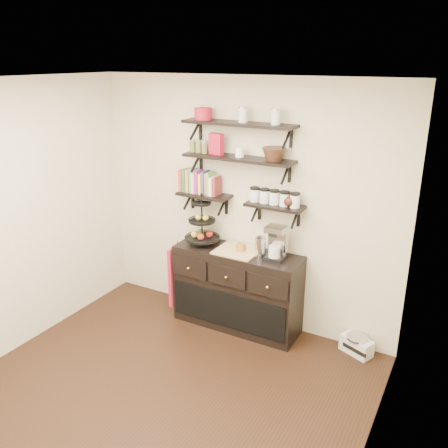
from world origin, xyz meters
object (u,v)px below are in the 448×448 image
Objects in this scene: coffee_maker at (276,243)px; radio at (356,345)px; fruit_stand at (202,228)px; sideboard at (237,289)px.

coffee_maker is 1.01× the size of radio.
fruit_stand is at bearing -178.93° from coffee_maker.
coffee_maker is at bearing 3.24° from sideboard.
coffee_maker is at bearing -151.86° from radio.
coffee_maker is (0.87, 0.02, -0.02)m from fruit_stand.
coffee_maker reaches higher than sideboard.
sideboard is at bearing -177.01° from coffee_maker.
sideboard is 3.91× the size of radio.
fruit_stand is 1.55× the size of coffee_maker.
fruit_stand is at bearing 179.43° from sideboard.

